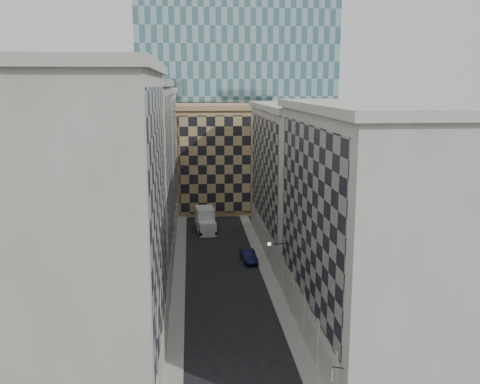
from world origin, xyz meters
TOP-DOWN VIEW (x-y plane):
  - sidewalk_west at (-5.25, 30.00)m, footprint 1.50×100.00m
  - sidewalk_east at (5.25, 30.00)m, footprint 1.50×100.00m
  - bldg_left_a at (-10.88, 11.00)m, footprint 10.80×22.80m
  - bldg_left_b at (-10.88, 33.00)m, footprint 10.80×22.80m
  - bldg_left_c at (-10.88, 55.00)m, footprint 10.80×22.80m
  - bldg_right_a at (10.88, 15.00)m, footprint 10.80×26.80m
  - bldg_right_b at (10.89, 42.00)m, footprint 10.80×28.80m
  - tan_block at (2.00, 67.90)m, footprint 16.80×14.80m
  - church_tower at (0.00, 82.00)m, footprint 7.20×7.20m
  - flagpoles_left at (-5.90, 6.00)m, footprint 0.10×6.33m
  - bracket_lamp at (4.38, 24.00)m, footprint 1.98×0.36m
  - box_truck at (-1.52, 51.92)m, footprint 3.20×6.67m
  - dark_car at (3.50, 36.82)m, footprint 2.02×4.67m
  - shop_sign at (5.29, 3.00)m, footprint 0.86×0.68m

SIDE VIEW (x-z plane):
  - sidewalk_west at x=-5.25m, z-range 0.00..0.15m
  - sidewalk_east at x=5.25m, z-range 0.00..0.15m
  - dark_car at x=3.50m, z-range 0.00..1.50m
  - box_truck at x=-1.52m, z-range -0.23..3.31m
  - shop_sign at x=5.29m, z-range 3.45..4.22m
  - bracket_lamp at x=4.38m, z-range 6.02..6.38m
  - flagpoles_left at x=-5.90m, z-range 6.83..9.17m
  - tan_block at x=2.00m, z-range 0.04..18.84m
  - bldg_right_b at x=10.89m, z-range 0.00..19.70m
  - bldg_right_a at x=10.88m, z-range -0.03..20.67m
  - bldg_left_c at x=-10.88m, z-range -0.02..21.68m
  - bldg_left_b at x=-10.88m, z-range -0.03..22.67m
  - bldg_left_a at x=-10.88m, z-range -0.03..23.67m
  - church_tower at x=0.00m, z-range 1.20..52.70m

